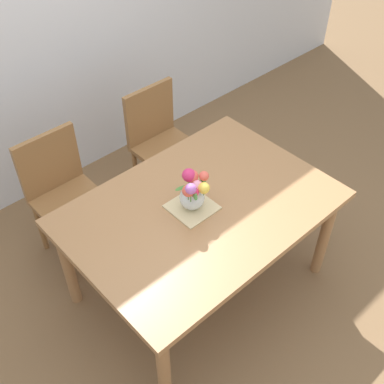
% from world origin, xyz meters
% --- Properties ---
extents(ground_plane, '(12.00, 12.00, 0.00)m').
position_xyz_m(ground_plane, '(0.00, 0.00, 0.00)').
color(ground_plane, brown).
extents(back_wall, '(7.00, 0.10, 2.80)m').
position_xyz_m(back_wall, '(0.00, 1.60, 1.40)').
color(back_wall, silver).
rests_on(back_wall, ground_plane).
extents(dining_table, '(1.50, 1.06, 0.73)m').
position_xyz_m(dining_table, '(0.00, 0.00, 0.65)').
color(dining_table, '#9E7047').
rests_on(dining_table, ground_plane).
extents(chair_left, '(0.42, 0.42, 0.90)m').
position_xyz_m(chair_left, '(-0.41, 0.87, 0.52)').
color(chair_left, olive).
rests_on(chair_left, ground_plane).
extents(chair_right, '(0.42, 0.42, 0.90)m').
position_xyz_m(chair_right, '(0.41, 0.87, 0.52)').
color(chair_right, olive).
rests_on(chair_right, ground_plane).
extents(placemat, '(0.24, 0.24, 0.01)m').
position_xyz_m(placemat, '(-0.05, 0.02, 0.74)').
color(placemat, '#CCB789').
rests_on(placemat, dining_table).
extents(flower_vase, '(0.19, 0.18, 0.25)m').
position_xyz_m(flower_vase, '(-0.04, 0.02, 0.87)').
color(flower_vase, silver).
rests_on(flower_vase, placemat).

